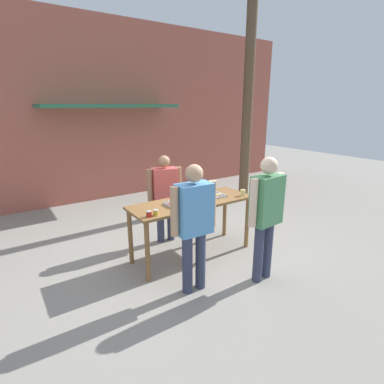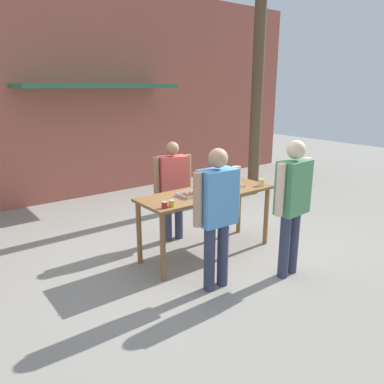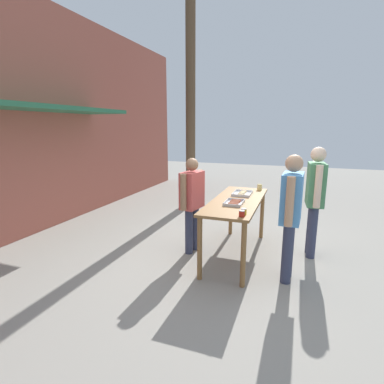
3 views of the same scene
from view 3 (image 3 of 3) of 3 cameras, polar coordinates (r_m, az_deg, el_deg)
ground_plane at (r=5.11m, az=8.18°, el=-11.77°), size 24.00×24.00×0.00m
building_facade_back at (r=6.70m, az=-27.58°, el=12.53°), size 12.00×1.11×4.50m
serving_table at (r=4.84m, az=8.48°, el=-2.92°), size 2.04×0.73×0.94m
food_tray_sausages at (r=4.53m, az=8.04°, el=-2.07°), size 0.38×0.26×0.04m
food_tray_buns at (r=5.15m, az=9.55°, el=-0.28°), size 0.41×0.30×0.06m
condiment_jar_mustard at (r=3.91m, az=9.46°, el=-4.07°), size 0.08×0.08×0.08m
condiment_jar_ketchup at (r=4.01m, az=9.82°, el=-3.68°), size 0.08×0.08×0.08m
beer_cup at (r=5.60m, az=12.77°, el=0.92°), size 0.09×0.09×0.10m
person_server_behind_table at (r=4.91m, az=-0.00°, el=-1.10°), size 0.63×0.32×1.59m
person_customer_holding_hotdog at (r=4.18m, az=18.32°, el=-2.92°), size 0.66×0.27×1.73m
person_customer_with_cup at (r=5.12m, az=22.39°, el=-0.13°), size 0.65×0.28×1.78m
utility_pole at (r=8.13m, az=-0.28°, el=21.84°), size 1.10×0.25×6.69m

